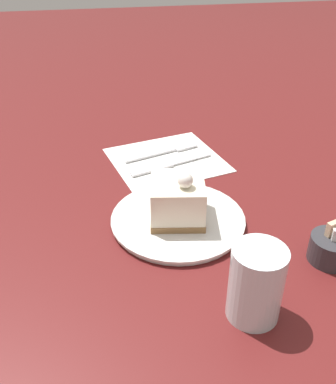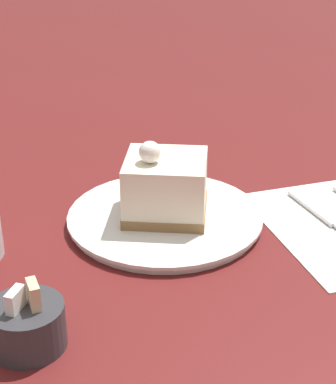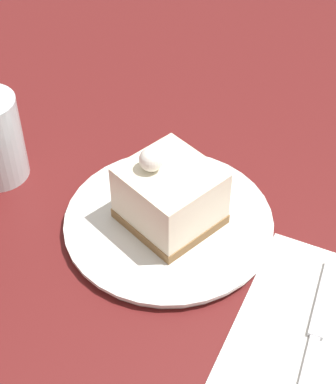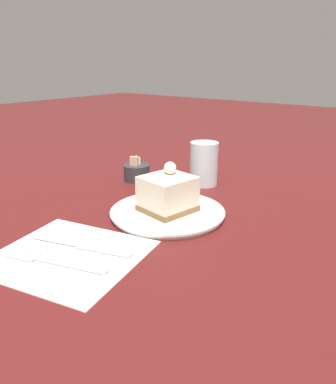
# 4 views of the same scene
# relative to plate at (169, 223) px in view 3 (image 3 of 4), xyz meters

# --- Properties ---
(ground_plane) EXTENTS (4.00, 4.00, 0.00)m
(ground_plane) POSITION_rel_plate_xyz_m (-0.03, 0.03, -0.01)
(ground_plane) COLOR #5B1919
(plate) EXTENTS (0.22, 0.22, 0.01)m
(plate) POSITION_rel_plate_xyz_m (0.00, 0.00, 0.00)
(plate) COLOR silver
(plate) RESTS_ON ground_plane
(cake_slice) EXTENTS (0.10, 0.10, 0.09)m
(cake_slice) POSITION_rel_plate_xyz_m (-0.00, -0.00, 0.04)
(cake_slice) COLOR olive
(cake_slice) RESTS_ON plate
(knife) EXTENTS (0.06, 0.17, 0.00)m
(knife) POSITION_rel_plate_xyz_m (-0.18, 0.01, -0.00)
(knife) COLOR silver
(knife) RESTS_ON napkin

